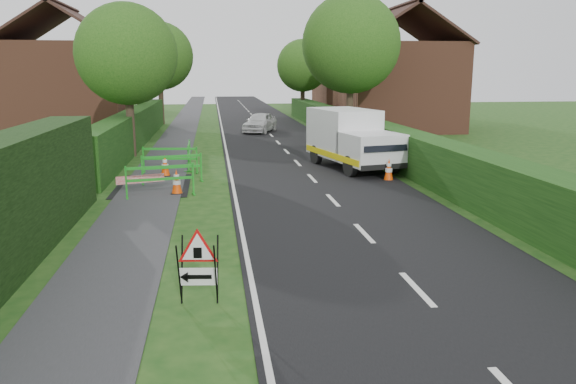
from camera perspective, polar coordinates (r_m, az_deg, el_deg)
ground at (r=8.77m, az=-0.55°, el=-13.16°), size 120.00×120.00×0.00m
road_surface at (r=43.17m, az=-3.04°, el=7.14°), size 6.00×90.00×0.02m
footpath at (r=43.08m, az=-10.40°, el=6.95°), size 2.00×90.00×0.02m
hedge_west_far at (r=30.37m, az=-15.27°, el=4.61°), size 1.00×24.00×1.80m
hedge_east at (r=25.29m, az=9.64°, el=3.44°), size 1.20×50.00×1.50m
house_west at (r=38.94m, az=-21.40°, el=10.06°), size 7.50×7.40×7.88m
house_east_a at (r=37.82m, az=10.99°, el=10.62°), size 7.50×7.40×7.88m
house_east_b at (r=51.53m, az=7.06°, el=11.09°), size 7.50×7.40×7.88m
tree_nw at (r=26.13m, az=-16.07°, el=13.28°), size 4.40×4.40×6.70m
tree_ne at (r=30.80m, az=6.42°, el=14.71°), size 5.20×5.20×7.79m
tree_fw at (r=42.04m, az=-12.96°, el=13.30°), size 4.80×4.80×7.24m
tree_fe at (r=46.46m, az=1.51°, el=12.71°), size 4.20×4.20×6.33m
triangle_sign at (r=9.24m, az=-9.34°, el=-6.92°), size 0.83×0.83×1.09m
works_van at (r=22.28m, az=6.41°, el=5.52°), size 2.99×5.30×2.28m
traffic_cone_0 at (r=19.95m, az=10.20°, el=2.25°), size 0.38×0.38×0.79m
traffic_cone_1 at (r=21.78m, az=7.60°, el=3.16°), size 0.38×0.38×0.79m
traffic_cone_2 at (r=24.76m, az=6.25°, el=4.27°), size 0.38×0.38×0.79m
traffic_cone_3 at (r=17.80m, az=-11.25°, el=1.03°), size 0.38×0.38×0.79m
traffic_cone_4 at (r=20.95m, az=-12.38°, el=2.63°), size 0.38×0.38×0.79m
ped_barrier_0 at (r=17.46m, az=-12.87°, el=1.54°), size 2.09×0.75×1.00m
ped_barrier_1 at (r=19.57m, az=-11.71°, el=2.71°), size 2.09×0.78×1.00m
ped_barrier_2 at (r=21.53m, az=-11.89°, el=3.55°), size 2.09×0.60×1.00m
ped_barrier_3 at (r=22.63m, az=-10.03°, el=4.03°), size 0.37×2.06×1.00m
redwhite_plank at (r=18.28m, az=-14.70°, el=-0.10°), size 1.43×0.52×0.25m
hatchback_car at (r=35.60m, az=-2.87°, el=7.08°), size 2.71×3.97×1.25m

